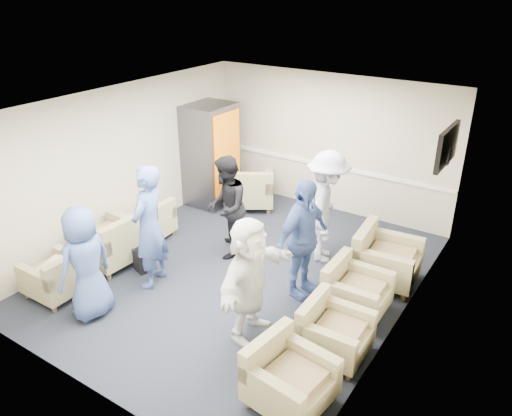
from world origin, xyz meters
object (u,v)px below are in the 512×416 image
Objects in this scene: armchair_right_near at (286,379)px; person_back_right at (327,207)px; armchair_right_midfar at (353,292)px; person_back_left at (226,207)px; armchair_left_near at (58,277)px; armchair_right_far at (383,260)px; person_front_right at (250,279)px; person_mid_left at (149,227)px; person_front_left at (86,263)px; armchair_right_midnear at (332,333)px; armchair_corner at (250,191)px; armchair_left_mid at (113,243)px; vending_machine at (211,155)px; armchair_left_far at (149,223)px; person_mid_right at (303,239)px.

person_back_right is at bearing 26.03° from armchair_right_near.
armchair_right_midfar is 0.47× the size of person_back_left.
armchair_left_near is 0.78× the size of armchair_right_far.
person_front_right reaches higher than armchair_right_near.
person_mid_left reaches higher than armchair_right_far.
person_front_right is at bearing 115.61° from person_front_left.
armchair_corner is (-3.28, 3.06, 0.06)m from armchair_right_midnear.
armchair_left_mid is at bearing 88.17° from armchair_right_midnear.
person_back_left is at bearing 61.50° from armchair_right_midnear.
person_mid_left is 1.02× the size of person_back_right.
armchair_right_midfar is 3.79m from armchair_corner.
armchair_right_midnear is at bearing 32.56° from person_back_left.
armchair_right_near is at bearing 58.51° from person_mid_left.
person_back_left reaches higher than armchair_left_mid.
vending_machine is 1.22× the size of person_front_right.
person_front_left reaches higher than armchair_right_midnear.
person_mid_left reaches higher than armchair_right_midfar.
armchair_right_far reaches higher than armchair_right_near.
person_front_left is (0.75, -0.04, 0.51)m from armchair_left_near.
armchair_left_near is at bearing -55.53° from person_mid_left.
armchair_left_near is 2.76m from person_back_left.
armchair_left_far is 0.64× the size of armchair_corner.
armchair_right_near is 1.95m from armchair_right_midfar.
person_mid_right reaches higher than person_back_left.
vending_machine is at bearing -177.08° from armchair_left_near.
person_back_right is (2.91, 1.09, 0.63)m from armchair_left_far.
armchair_left_mid is 1.08× the size of armchair_right_near.
person_front_left is at bearing 129.38° from armchair_right_far.
armchair_right_near is 0.54× the size of person_front_right.
armchair_right_midfar is at bearing 85.79° from armchair_left_far.
armchair_corner is 1.07m from vending_machine.
person_mid_left is (-2.90, 0.95, 0.63)m from armchair_right_near.
armchair_left_far is 4.14m from armchair_right_midnear.
armchair_corner is 2.46m from person_back_right.
vending_machine reaches higher than armchair_corner.
person_back_right reaches higher than armchair_left_mid.
person_front_right reaches higher than person_front_left.
armchair_corner is 0.78× the size of person_front_left.
person_back_left is at bearing 81.17° from armchair_right_midfar.
armchair_left_far is at bearing -153.55° from person_front_left.
armchair_right_near is 0.55× the size of person_front_left.
person_mid_left is (0.94, -0.07, 0.59)m from armchair_left_mid.
vending_machine is 4.10m from person_front_left.
armchair_left_mid is 0.51× the size of person_mid_left.
armchair_right_midnear is 0.62× the size of armchair_corner.
person_mid_left reaches higher than person_back_right.
armchair_right_midfar is at bearing 95.98° from person_mid_left.
person_mid_left is at bearing 62.41° from armchair_corner.
person_back_left is at bearing 95.67° from person_back_right.
armchair_corner is at bearing 156.29° from armchair_left_far.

